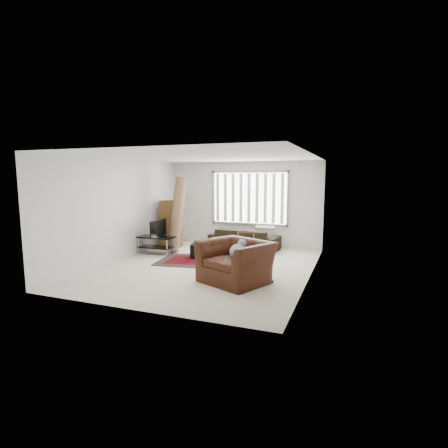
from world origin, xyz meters
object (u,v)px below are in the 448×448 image
object	(u,v)px
side_chair	(244,248)
moving_boxes	(170,226)
tv_stand	(156,241)
armchair	(236,259)
sofa	(244,236)

from	to	relation	value
side_chair	moving_boxes	bearing A→B (deg)	149.15
moving_boxes	tv_stand	bearing A→B (deg)	-84.37
side_chair	armchair	bearing A→B (deg)	-83.56
sofa	tv_stand	bearing A→B (deg)	41.62
tv_stand	moving_boxes	distance (m)	1.07
sofa	armchair	world-z (taller)	armchair
armchair	sofa	bearing A→B (deg)	129.06
sofa	side_chair	size ratio (longest dim) A/B	2.41
moving_boxes	sofa	bearing A→B (deg)	15.03
sofa	side_chair	bearing A→B (deg)	111.85
moving_boxes	armchair	bearing A→B (deg)	-41.26
moving_boxes	armchair	xyz separation A→B (m)	(3.12, -2.74, -0.18)
moving_boxes	armchair	size ratio (longest dim) A/B	0.86
tv_stand	moving_boxes	xyz separation A→B (m)	(-0.10, 1.02, 0.32)
moving_boxes	armchair	distance (m)	4.16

